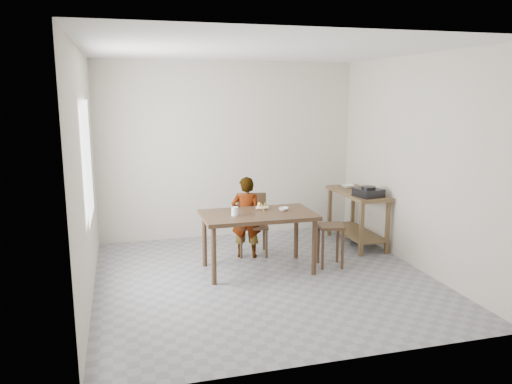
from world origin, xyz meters
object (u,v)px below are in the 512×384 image
object	(u,v)px
child	(246,217)
dining_table	(258,242)
prep_counter	(357,218)
stool	(330,245)
dining_chair	(253,225)

from	to	relation	value
child	dining_table	bearing A→B (deg)	110.14
prep_counter	dining_table	bearing A→B (deg)	-157.85
prep_counter	child	xyz separation A→B (m)	(-1.73, -0.14, 0.16)
stool	child	bearing A→B (deg)	145.97
prep_counter	child	bearing A→B (deg)	-175.26
dining_chair	stool	world-z (taller)	dining_chair
dining_table	prep_counter	size ratio (longest dim) A/B	1.17
dining_table	prep_counter	distance (m)	1.86
dining_table	stool	bearing A→B (deg)	-5.62
prep_counter	dining_chair	bearing A→B (deg)	-178.02
dining_chair	stool	bearing A→B (deg)	-30.73
prep_counter	stool	xyz separation A→B (m)	(-0.77, -0.79, -0.12)
dining_chair	child	bearing A→B (deg)	-132.27
stool	dining_chair	bearing A→B (deg)	138.98
dining_table	dining_chair	xyz separation A→B (m)	(0.10, 0.64, 0.04)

